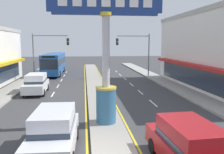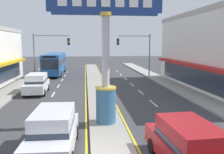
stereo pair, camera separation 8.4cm
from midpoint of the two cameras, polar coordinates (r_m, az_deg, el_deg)
median_strip at (r=27.25m, az=-3.89°, el=-1.89°), size 2.02×52.00×0.14m
sidewalk_left at (r=26.35m, az=-23.04°, el=-2.84°), size 2.26×60.00×0.18m
sidewalk_right at (r=27.15m, az=15.09°, el=-2.15°), size 2.26×60.00×0.18m
lane_markings at (r=25.94m, az=-3.75°, el=-2.55°), size 8.76×52.00×0.01m
district_sign at (r=13.50m, az=-1.38°, el=5.01°), size 6.52×1.24×7.85m
traffic_light_left_side at (r=32.54m, az=-15.55°, el=6.88°), size 4.86×0.46×6.20m
traffic_light_right_side at (r=33.46m, az=6.38°, el=7.15°), size 4.86×0.46×6.20m
bus_near_right_lane at (r=37.81m, az=-13.76°, el=3.48°), size 2.62×11.21×3.26m
suv_far_right_lane at (r=23.89m, az=-17.92°, el=-1.48°), size 2.05×4.64×1.90m
suv_near_left_lane at (r=9.72m, az=18.29°, el=-15.65°), size 2.13×4.68×1.90m
suv_mid_left_lane at (r=10.98m, az=-13.99°, el=-12.63°), size 2.10×4.67×1.90m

